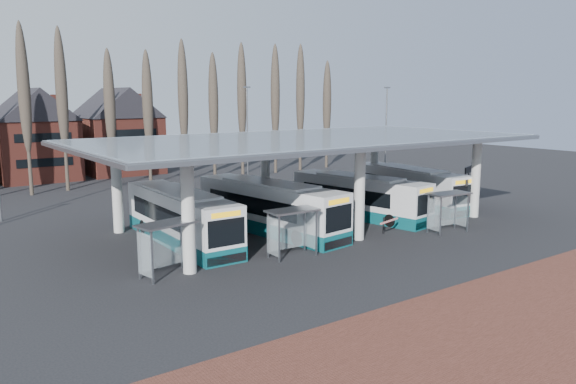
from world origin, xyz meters
TOP-DOWN VIEW (x-y plane):
  - ground at (0.00, 0.00)m, footprint 140.00×140.00m
  - station_canopy at (0.00, 8.00)m, footprint 32.00×16.00m
  - poplar_row at (0.00, 33.00)m, footprint 45.10×1.10m
  - lamp_post_b at (6.00, 26.00)m, footprint 0.80×0.16m
  - lamp_post_c at (20.00, 20.00)m, footprint 0.80×0.16m
  - bus_0 at (-9.67, 8.58)m, footprint 2.81×12.16m
  - bus_1 at (-3.49, 7.73)m, footprint 4.40×12.77m
  - bus_2 at (4.75, 7.70)m, footprint 4.39×11.88m
  - bus_3 at (11.33, 8.64)m, footprint 3.46×11.93m
  - shelter_0 at (-13.16, 2.83)m, footprint 3.27×2.06m
  - shelter_1 at (-5.82, 1.95)m, footprint 3.06×1.60m
  - shelter_2 at (6.28, 0.55)m, footprint 3.10×1.78m
  - info_sign_0 at (11.89, 2.91)m, footprint 1.90×0.78m
  - info_sign_1 at (16.05, 6.13)m, footprint 2.09×0.92m
  - barrier at (2.42, 2.26)m, footprint 2.21×0.91m

SIDE VIEW (x-z plane):
  - ground at x=0.00m, z-range 0.00..0.00m
  - barrier at x=2.42m, z-range 0.31..1.44m
  - bus_2 at x=4.75m, z-range -0.09..3.14m
  - bus_3 at x=11.33m, z-range -0.09..3.17m
  - bus_0 at x=-9.67m, z-range -0.10..3.27m
  - bus_1 at x=-3.49m, z-range -0.10..3.38m
  - shelter_2 at x=6.28m, z-range 0.62..3.37m
  - shelter_1 at x=-5.82m, z-range 0.64..3.43m
  - shelter_0 at x=-13.16m, z-range 0.64..3.47m
  - info_sign_0 at x=11.89m, z-range 1.00..3.95m
  - info_sign_1 at x=16.05m, z-range 1.11..4.38m
  - lamp_post_b at x=6.00m, z-range 0.25..10.42m
  - lamp_post_c at x=20.00m, z-range 0.25..10.42m
  - station_canopy at x=0.00m, z-range 2.51..8.85m
  - poplar_row at x=0.00m, z-range 1.53..16.03m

